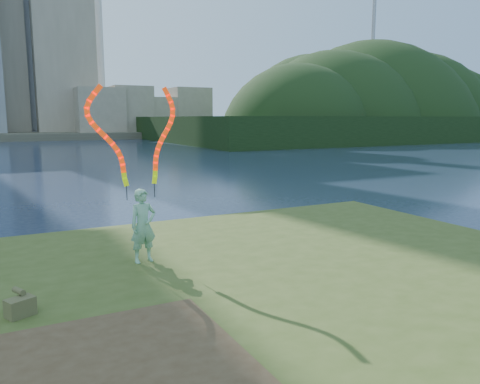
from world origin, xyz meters
TOP-DOWN VIEW (x-y plane):
  - ground at (0.00, 0.00)m, footprint 320.00×320.00m
  - grassy_knoll at (0.00, -2.30)m, footprint 20.00×18.00m
  - dirt_patch at (-2.20, -3.20)m, footprint 3.20×3.00m
  - far_shore at (0.00, 95.00)m, footprint 320.00×40.00m
  - wooded_hill at (59.57, 59.96)m, footprint 78.00×50.00m
  - woman_with_ribbons at (-0.69, 0.73)m, footprint 2.00×0.50m
  - canvas_bag at (-3.13, -1.10)m, footprint 0.47×0.53m

SIDE VIEW (x-z plane):
  - ground at x=0.00m, z-range 0.00..0.00m
  - wooded_hill at x=59.57m, z-range -31.34..31.66m
  - grassy_knoll at x=0.00m, z-range -0.06..0.74m
  - far_shore at x=0.00m, z-range 0.00..1.20m
  - dirt_patch at x=-2.20m, z-range 0.80..0.82m
  - canvas_bag at x=-3.13m, z-range 0.77..1.15m
  - woman_with_ribbons at x=-0.69m, z-range 0.26..4.20m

